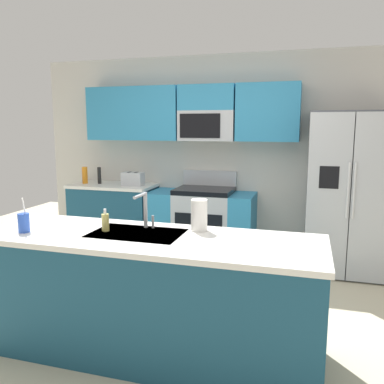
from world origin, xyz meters
name	(u,v)px	position (x,y,z in m)	size (l,w,h in m)	color
ground_plane	(174,321)	(0.00, 0.00, 0.00)	(9.00, 9.00, 0.00)	beige
kitchen_wall_unit	(214,143)	(-0.14, 2.08, 1.47)	(5.20, 0.43, 2.60)	beige
back_counter	(114,216)	(-1.49, 1.80, 0.45)	(1.15, 0.63, 0.90)	navy
range_oven	(202,223)	(-0.23, 1.80, 0.44)	(1.36, 0.61, 1.10)	#B7BABF
refrigerator	(347,193)	(1.51, 1.73, 0.93)	(0.90, 0.76, 1.85)	#4C4F54
island_counter	(148,294)	(-0.03, -0.49, 0.45)	(2.53, 0.81, 0.90)	navy
toaster	(133,179)	(-1.17, 1.75, 0.99)	(0.28, 0.16, 0.18)	#B7BABF
pepper_mill	(99,175)	(-1.70, 1.80, 1.01)	(0.05, 0.05, 0.23)	black
bottle_orange	(85,175)	(-1.90, 1.76, 1.02)	(0.08, 0.08, 0.23)	orange
sink_faucet	(145,207)	(-0.12, -0.30, 1.07)	(0.09, 0.21, 0.28)	#B7BABF
drink_cup_blue	(24,223)	(-0.95, -0.65, 0.97)	(0.08, 0.08, 0.26)	blue
soap_dispenser	(105,222)	(-0.38, -0.45, 0.97)	(0.06, 0.06, 0.17)	#D8CC66
paper_towel_roll	(199,215)	(0.29, -0.24, 1.02)	(0.12, 0.12, 0.24)	white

